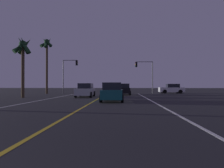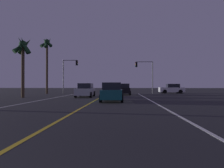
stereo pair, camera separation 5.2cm
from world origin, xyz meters
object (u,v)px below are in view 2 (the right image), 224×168
object	(u,v)px
car_lead_same_lane	(112,92)
car_ahead_far	(124,89)
palm_tree_left_mid	(23,50)
traffic_light_near_left	(70,69)
palm_tree_left_far	(47,48)
traffic_light_near_right	(144,70)
car_oncoming	(85,90)
car_crossing_side	(172,89)

from	to	relation	value
car_lead_same_lane	car_ahead_far	bearing A→B (deg)	-5.48
car_lead_same_lane	palm_tree_left_mid	distance (m)	12.60
traffic_light_near_left	palm_tree_left_far	distance (m)	5.18
traffic_light_near_right	car_oncoming	bearing A→B (deg)	48.93
traffic_light_near_left	palm_tree_left_mid	distance (m)	11.78
car_oncoming	traffic_light_near_left	xyz separation A→B (m)	(-4.59, 9.61, 3.50)
car_lead_same_lane	traffic_light_near_left	bearing A→B (deg)	27.40
traffic_light_near_right	car_crossing_side	bearing A→B (deg)	-162.41
car_lead_same_lane	palm_tree_left_mid	size ratio (longest dim) A/B	0.60
car_oncoming	traffic_light_near_right	xyz separation A→B (m)	(8.38, 9.61, 3.29)
traffic_light_near_left	palm_tree_left_mid	world-z (taller)	palm_tree_left_mid
palm_tree_left_mid	palm_tree_left_far	xyz separation A→B (m)	(-1.23, 10.21, 2.12)
palm_tree_left_far	car_ahead_far	bearing A→B (deg)	-11.87
car_lead_same_lane	car_crossing_side	bearing A→B (deg)	-29.00
car_ahead_far	palm_tree_left_mid	bearing A→B (deg)	122.10
car_ahead_far	car_oncoming	bearing A→B (deg)	139.25
car_crossing_side	car_ahead_far	bearing A→B (deg)	33.07
traffic_light_near_left	car_lead_same_lane	bearing A→B (deg)	-62.60
traffic_light_near_right	traffic_light_near_left	distance (m)	12.97
car_lead_same_lane	car_oncoming	xyz separation A→B (m)	(-3.69, 6.37, 0.00)
car_ahead_far	car_oncoming	xyz separation A→B (m)	(-4.84, -5.62, 0.00)
traffic_light_near_left	palm_tree_left_far	size ratio (longest dim) A/B	0.61
car_crossing_side	palm_tree_left_far	xyz separation A→B (m)	(-21.71, -2.84, 6.93)
car_ahead_far	car_oncoming	world-z (taller)	same
traffic_light_near_right	palm_tree_left_mid	xyz separation A→B (m)	(-15.41, -11.45, 1.52)
traffic_light_near_left	palm_tree_left_mid	bearing A→B (deg)	-102.06
traffic_light_near_left	palm_tree_left_far	bearing A→B (deg)	-161.40
car_lead_same_lane	car_crossing_side	xyz separation A→B (m)	(9.75, 17.59, 0.00)
car_lead_same_lane	traffic_light_near_right	bearing A→B (deg)	-16.33
traffic_light_near_left	car_ahead_far	bearing A→B (deg)	-22.95
car_oncoming	traffic_light_near_right	size ratio (longest dim) A/B	0.78
traffic_light_near_right	traffic_light_near_left	bearing A→B (deg)	0.00
car_lead_same_lane	car_crossing_side	size ratio (longest dim) A/B	1.00
car_crossing_side	palm_tree_left_far	size ratio (longest dim) A/B	0.44
car_lead_same_lane	palm_tree_left_mid	bearing A→B (deg)	67.10
car_ahead_far	car_lead_same_lane	distance (m)	12.04
car_oncoming	traffic_light_near_left	distance (m)	11.21
car_ahead_far	traffic_light_near_right	bearing A→B (deg)	-41.50
car_lead_same_lane	car_oncoming	size ratio (longest dim) A/B	1.00
traffic_light_near_right	palm_tree_left_mid	size ratio (longest dim) A/B	0.78
car_lead_same_lane	car_crossing_side	distance (m)	20.11
car_ahead_far	palm_tree_left_mid	size ratio (longest dim) A/B	0.60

